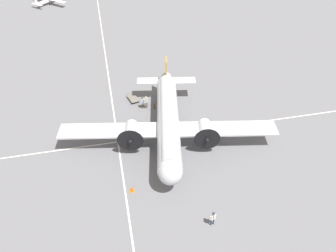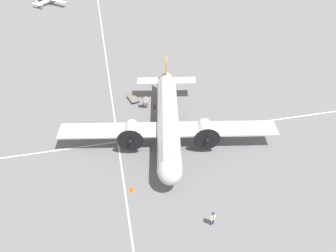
% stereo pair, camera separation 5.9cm
% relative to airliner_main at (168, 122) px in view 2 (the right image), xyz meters
% --- Properties ---
extents(ground_plane, '(300.00, 300.00, 0.00)m').
position_rel_airliner_main_xyz_m(ground_plane, '(0.39, -0.07, -2.46)').
color(ground_plane, slate).
extents(apron_line_eastwest, '(120.00, 0.16, 0.01)m').
position_rel_airliner_main_xyz_m(apron_line_eastwest, '(0.39, 5.76, -2.46)').
color(apron_line_eastwest, silver).
rests_on(apron_line_eastwest, ground_plane).
extents(apron_line_northsouth, '(0.16, 120.00, 0.01)m').
position_rel_airliner_main_xyz_m(apron_line_northsouth, '(0.69, -0.07, -2.46)').
color(apron_line_northsouth, silver).
rests_on(apron_line_northsouth, ground_plane).
extents(airliner_main, '(18.49, 24.15, 5.59)m').
position_rel_airliner_main_xyz_m(airliner_main, '(0.00, 0.00, 0.00)').
color(airliner_main, silver).
rests_on(airliner_main, ground_plane).
extents(crew_foreground, '(0.32, 0.55, 1.66)m').
position_rel_airliner_main_xyz_m(crew_foreground, '(-12.07, -1.40, -1.42)').
color(crew_foreground, navy).
rests_on(crew_foreground, ground_plane).
extents(passenger_boarding, '(0.44, 0.40, 1.65)m').
position_rel_airliner_main_xyz_m(passenger_boarding, '(6.65, 1.93, -1.42)').
color(passenger_boarding, '#473D2D').
rests_on(passenger_boarding, ground_plane).
extents(ramp_agent, '(0.30, 0.60, 1.79)m').
position_rel_airliner_main_xyz_m(ramp_agent, '(6.55, 1.52, -1.36)').
color(ramp_agent, '#473D2D').
rests_on(ramp_agent, ground_plane).
extents(suitcase_near_door, '(0.39, 0.19, 0.59)m').
position_rel_airliner_main_xyz_m(suitcase_near_door, '(6.32, 0.45, -2.18)').
color(suitcase_near_door, brown).
rests_on(suitcase_near_door, ground_plane).
extents(baggage_cart, '(2.18, 1.57, 0.56)m').
position_rel_airliner_main_xyz_m(baggage_cart, '(8.69, 2.94, -2.18)').
color(baggage_cart, '#6B665B').
rests_on(baggage_cart, ground_plane).
extents(light_aircraft_distant, '(7.48, 7.58, 1.88)m').
position_rel_airliner_main_xyz_m(light_aircraft_distant, '(50.01, 16.35, -1.66)').
color(light_aircraft_distant, white).
rests_on(light_aircraft_distant, ground_plane).
extents(traffic_cone, '(0.45, 0.45, 0.60)m').
position_rel_airliner_main_xyz_m(traffic_cone, '(-6.79, 5.06, -2.18)').
color(traffic_cone, orange).
rests_on(traffic_cone, ground_plane).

